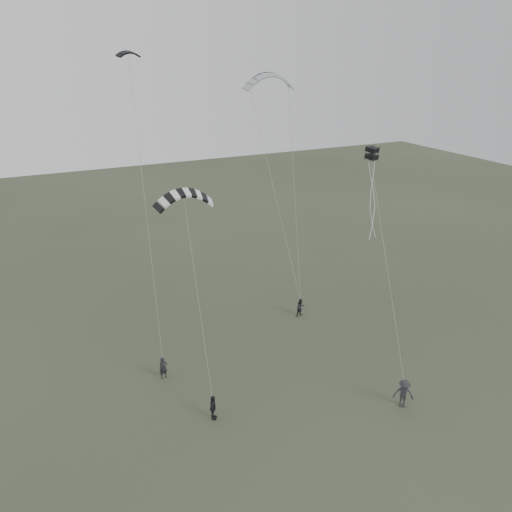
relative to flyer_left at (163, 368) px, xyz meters
name	(u,v)px	position (x,y,z in m)	size (l,w,h in m)	color
ground	(281,395)	(5.99, -4.82, -0.74)	(140.00, 140.00, 0.00)	#363F2B
flyer_left	(163,368)	(0.00, 0.00, 0.00)	(0.54, 0.35, 1.48)	black
flyer_right	(301,307)	(12.11, 3.24, 0.00)	(0.72, 0.56, 1.48)	black
flyer_center	(213,408)	(1.47, -5.04, 0.04)	(0.91, 0.38, 1.55)	black
flyer_far	(404,394)	(11.97, -8.91, 0.18)	(1.19, 0.68, 1.84)	#28282D
kite_dark_small	(128,52)	(1.10, 6.96, 18.77)	(1.53, 0.46, 0.51)	black
kite_pale_large	(270,75)	(12.65, 10.09, 17.10)	(4.11, 0.92, 1.68)	#A8AAAD
kite_striped	(184,193)	(1.89, -0.44, 11.45)	(3.37, 0.84, 1.29)	black
kite_box	(372,153)	(13.50, -2.15, 13.02)	(0.63, 0.63, 0.71)	black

